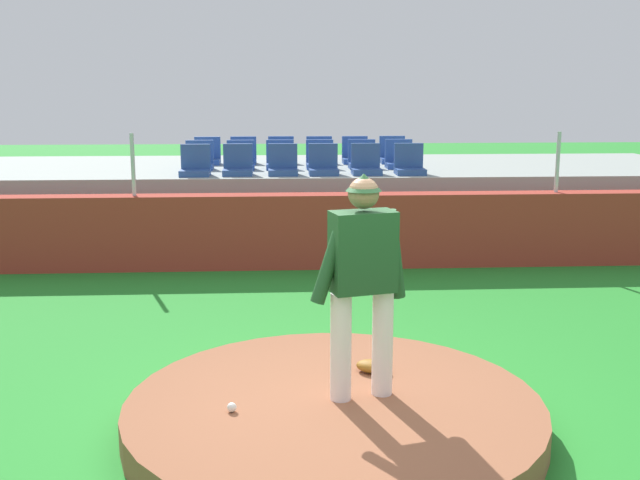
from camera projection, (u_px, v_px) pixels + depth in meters
ground_plane at (334, 430)px, 6.04m from camera, size 60.00×60.00×0.00m
pitchers_mound at (334, 415)px, 6.01m from camera, size 3.32×3.32×0.26m
pitcher at (363, 270)px, 5.86m from camera, size 0.79×0.38×1.80m
baseball at (232, 407)px, 5.77m from camera, size 0.07×0.07×0.07m
fielding_glove at (373, 366)px, 6.56m from camera, size 0.36×0.31×0.11m
brick_barrier at (306, 231)px, 11.34m from camera, size 16.07×0.40×1.11m
fence_post_left at (133, 165)px, 11.00m from camera, size 0.06×0.06×0.91m
fence_post_right at (558, 162)px, 11.35m from camera, size 0.06×0.06×0.91m
bleacher_platform at (300, 199)px, 14.03m from camera, size 14.53×4.04×1.26m
stadium_chair_0 at (195, 166)px, 12.29m from camera, size 0.48×0.44×0.50m
stadium_chair_1 at (238, 165)px, 12.38m from camera, size 0.48×0.44×0.50m
stadium_chair_2 at (283, 165)px, 12.40m from camera, size 0.48×0.44×0.50m
stadium_chair_3 at (323, 165)px, 12.42m from camera, size 0.48×0.44×0.50m
stadium_chair_4 at (366, 165)px, 12.48m from camera, size 0.48×0.44×0.50m
stadium_chair_5 at (409, 165)px, 12.48m from camera, size 0.48×0.44×0.50m
stadium_chair_6 at (199, 160)px, 13.17m from camera, size 0.48×0.44×0.50m
stadium_chair_7 at (241, 160)px, 13.20m from camera, size 0.48×0.44×0.50m
stadium_chair_8 at (280, 160)px, 13.26m from camera, size 0.48×0.44×0.50m
stadium_chair_9 at (320, 160)px, 13.30m from camera, size 0.48×0.44×0.50m
stadium_chair_10 at (362, 159)px, 13.38m from camera, size 0.48×0.44×0.50m
stadium_chair_11 at (399, 159)px, 13.39m from camera, size 0.48×0.44×0.50m
stadium_chair_12 at (207, 156)px, 14.04m from camera, size 0.48×0.44×0.50m
stadium_chair_13 at (243, 155)px, 14.12m from camera, size 0.48×0.44×0.50m
stadium_chair_14 at (281, 155)px, 14.18m from camera, size 0.48×0.44×0.50m
stadium_chair_15 at (319, 155)px, 14.18m from camera, size 0.48×0.44×0.50m
stadium_chair_16 at (355, 155)px, 14.21m from camera, size 0.48×0.44×0.50m
stadium_chair_17 at (393, 155)px, 14.27m from camera, size 0.48×0.44×0.50m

